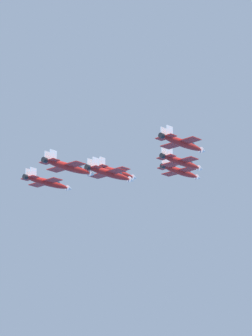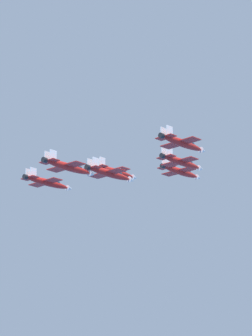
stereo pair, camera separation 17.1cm
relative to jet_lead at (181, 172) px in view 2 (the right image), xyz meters
name	(u,v)px [view 2 (the right image)]	position (x,y,z in m)	size (l,w,h in m)	color
jet_lead	(181,172)	(0.00, 0.00, 0.00)	(12.57, 15.02, 3.66)	red
jet_left_wingman	(115,172)	(-18.40, -4.02, -0.61)	(12.65, 15.03, 3.67)	red
jet_right_wingman	(182,162)	(1.01, -18.81, -3.06)	(12.31, 14.59, 3.56)	red
jet_left_outer	(47,182)	(-36.79, -8.04, -4.35)	(12.88, 15.43, 3.75)	red
jet_right_outer	(182,143)	(2.01, -37.61, -4.25)	(12.23, 14.61, 3.56)	red
jet_slot_rear	(110,173)	(-17.39, -22.83, -6.76)	(12.71, 15.12, 3.69)	red
jet_trailing	(68,167)	(-26.09, -34.24, -8.20)	(12.38, 15.16, 3.66)	red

